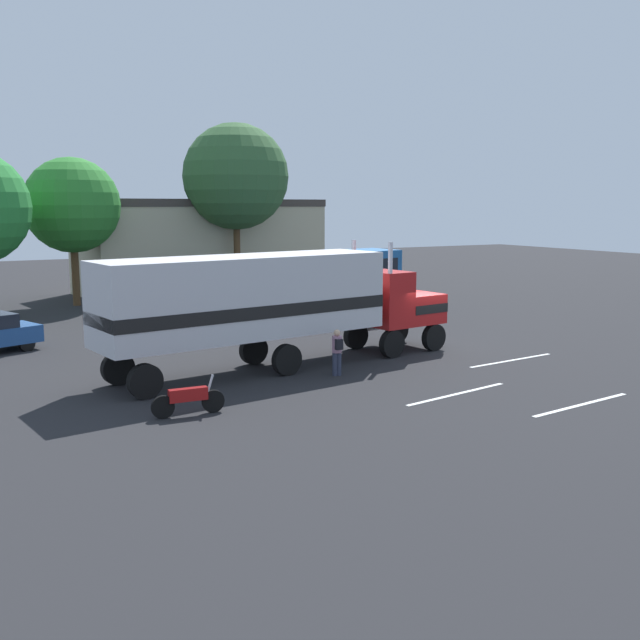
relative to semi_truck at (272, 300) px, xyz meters
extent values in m
plane|color=#232326|center=(6.84, 0.37, -2.52)|extent=(120.00, 120.00, 0.00)
cube|color=silver|center=(8.64, -3.13, -2.52)|extent=(4.40, 0.55, 0.01)
cube|color=silver|center=(3.56, -6.04, -2.52)|extent=(4.37, 0.85, 0.01)
cube|color=silver|center=(6.00, -8.82, -2.52)|extent=(4.39, 0.63, 0.01)
cube|color=#B21919|center=(6.77, 0.92, -0.82)|extent=(2.12, 2.72, 1.20)
cube|color=#B21919|center=(5.19, 0.70, -0.32)|extent=(1.73, 2.67, 2.20)
cube|color=silver|center=(7.71, 1.05, -0.82)|extent=(0.36, 2.09, 1.08)
cube|color=black|center=(6.77, 0.92, -0.76)|extent=(2.13, 2.76, 0.36)
cylinder|color=silver|center=(4.49, 1.72, 0.28)|extent=(0.18, 0.18, 3.40)
cylinder|color=silver|center=(4.79, -0.46, 0.28)|extent=(0.18, 0.18, 3.40)
cube|color=silver|center=(-1.10, -0.16, 0.23)|extent=(10.76, 4.00, 2.80)
cube|color=black|center=(-1.10, -0.16, -0.19)|extent=(10.76, 4.04, 0.44)
cylinder|color=silver|center=(5.43, 2.05, -1.57)|extent=(1.37, 0.81, 0.64)
cylinder|color=black|center=(6.92, 2.05, -1.97)|extent=(1.13, 0.45, 1.10)
cylinder|color=black|center=(7.22, -0.13, -1.97)|extent=(1.13, 0.45, 1.10)
cylinder|color=black|center=(4.64, 1.74, -1.97)|extent=(1.13, 0.45, 1.10)
cylinder|color=black|center=(4.94, -0.44, -1.97)|extent=(1.13, 0.45, 1.10)
cylinder|color=black|center=(-0.26, 1.07, -1.97)|extent=(1.13, 0.45, 1.10)
cylinder|color=black|center=(0.04, -1.11, -1.97)|extent=(1.13, 0.45, 1.10)
cylinder|color=black|center=(-5.46, 0.36, -1.97)|extent=(1.13, 0.45, 1.10)
cylinder|color=black|center=(-5.16, -1.82, -1.97)|extent=(1.13, 0.45, 1.10)
cylinder|color=#2D3347|center=(1.47, -1.99, -2.11)|extent=(0.18, 0.18, 0.82)
cylinder|color=#2D3347|center=(1.61, -2.01, -2.11)|extent=(0.18, 0.18, 0.82)
cylinder|color=#A5728C|center=(1.54, -2.00, -1.41)|extent=(0.34, 0.34, 0.58)
sphere|color=tan|center=(1.54, -2.00, -1.01)|extent=(0.23, 0.23, 0.23)
cube|color=black|center=(1.51, -2.20, -1.39)|extent=(0.28, 0.20, 0.36)
cube|color=#1E5999|center=(7.24, 10.57, -0.57)|extent=(11.25, 4.12, 2.90)
cube|color=black|center=(7.24, 10.57, 0.01)|extent=(10.61, 4.07, 0.90)
cylinder|color=black|center=(11.13, 12.27, -2.02)|extent=(1.03, 0.42, 1.00)
cylinder|color=black|center=(11.46, 10.05, -2.02)|extent=(1.03, 0.42, 1.00)
cylinder|color=black|center=(3.41, 11.14, -2.02)|extent=(1.03, 0.42, 1.00)
cylinder|color=black|center=(3.74, 8.91, -2.02)|extent=(1.03, 0.42, 1.00)
cylinder|color=black|center=(-7.34, 7.83, -2.20)|extent=(0.68, 0.42, 0.64)
cylinder|color=black|center=(-7.86, 9.30, -2.20)|extent=(0.68, 0.42, 0.64)
cylinder|color=black|center=(-3.88, -4.23, -2.19)|extent=(0.66, 0.14, 0.66)
cylinder|color=black|center=(-5.32, -4.14, -2.19)|extent=(0.66, 0.14, 0.66)
cube|color=maroon|center=(-4.60, -4.19, -1.91)|extent=(1.11, 0.31, 0.36)
cylinder|color=silver|center=(-3.98, -4.23, -1.74)|extent=(0.29, 0.09, 0.69)
cylinder|color=brown|center=(-2.87, 21.00, -0.55)|extent=(0.44, 0.44, 3.94)
sphere|color=#2C7C2C|center=(-2.87, 21.00, 3.35)|extent=(5.53, 5.53, 5.53)
cylinder|color=brown|center=(7.67, 21.61, 0.13)|extent=(0.44, 0.44, 5.31)
sphere|color=#315B30|center=(7.67, 21.61, 5.20)|extent=(6.92, 6.92, 6.92)
cube|color=#B7AD8C|center=(6.62, 25.25, 0.62)|extent=(17.52, 8.23, 6.28)
cube|color=#3F3833|center=(6.62, 25.25, 3.51)|extent=(17.63, 8.35, 0.50)
camera|label=1|loc=(-11.00, -23.39, 3.36)|focal=40.85mm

